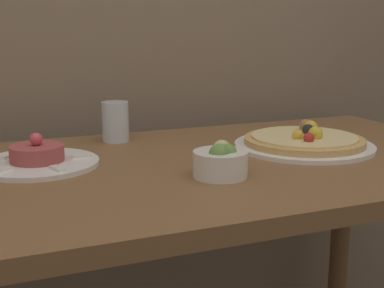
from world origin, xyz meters
name	(u,v)px	position (x,y,z in m)	size (l,w,h in m)	color
dining_table	(172,209)	(0.00, 0.36, 0.66)	(1.50, 0.72, 0.76)	brown
pizza_plate	(304,142)	(0.34, 0.38, 0.78)	(0.33, 0.33, 0.06)	white
tartare_plate	(37,159)	(-0.26, 0.45, 0.78)	(0.25, 0.25, 0.07)	white
small_bowl	(221,161)	(0.05, 0.24, 0.79)	(0.11, 0.11, 0.07)	white
drinking_glass	(115,122)	(-0.05, 0.63, 0.81)	(0.07, 0.07, 0.10)	silver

